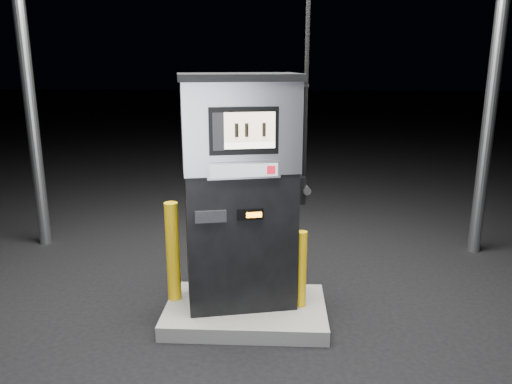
{
  "coord_description": "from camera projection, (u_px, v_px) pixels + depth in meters",
  "views": [
    {
      "loc": [
        0.32,
        -4.55,
        2.53
      ],
      "look_at": [
        0.1,
        0.0,
        1.32
      ],
      "focal_mm": 35.0,
      "sensor_mm": 36.0,
      "label": 1
    }
  ],
  "objects": [
    {
      "name": "ground",
      "position": [
        246.0,
        318.0,
        5.06
      ],
      "size": [
        80.0,
        80.0,
        0.0
      ],
      "primitive_type": "plane",
      "color": "black",
      "rests_on": "ground"
    },
    {
      "name": "pump_island",
      "position": [
        246.0,
        311.0,
        5.04
      ],
      "size": [
        1.6,
        1.0,
        0.15
      ],
      "primitive_type": "cube",
      "color": "#61615D",
      "rests_on": "ground"
    },
    {
      "name": "fuel_dispenser",
      "position": [
        240.0,
        190.0,
        4.82
      ],
      "size": [
        1.31,
        0.89,
        4.7
      ],
      "rotation": [
        0.0,
        0.0,
        0.21
      ],
      "color": "black",
      "rests_on": "pump_island"
    },
    {
      "name": "bollard_left",
      "position": [
        173.0,
        252.0,
        5.02
      ],
      "size": [
        0.14,
        0.14,
        1.03
      ],
      "primitive_type": "cylinder",
      "rotation": [
        0.0,
        0.0,
        0.03
      ],
      "color": "yellow",
      "rests_on": "pump_island"
    },
    {
      "name": "bollard_right",
      "position": [
        301.0,
        269.0,
        4.91
      ],
      "size": [
        0.13,
        0.13,
        0.78
      ],
      "primitive_type": "cylinder",
      "rotation": [
        0.0,
        0.0,
        0.27
      ],
      "color": "yellow",
      "rests_on": "pump_island"
    }
  ]
}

